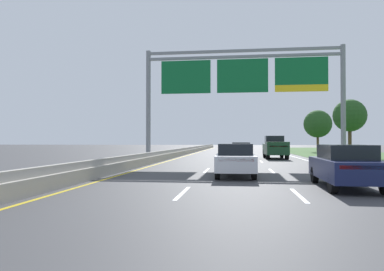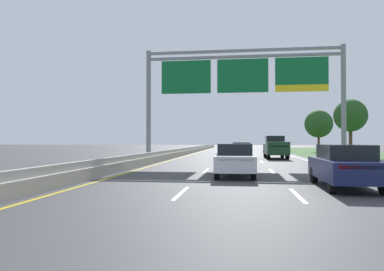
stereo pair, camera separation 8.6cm
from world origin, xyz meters
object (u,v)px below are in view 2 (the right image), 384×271
(overhead_sign_gantry, at_px, (243,81))
(pickup_truck_darkgreen, at_px, (276,147))
(car_grey_centre_lane_sedan, at_px, (241,151))
(roadside_tree_mid, at_px, (350,116))
(car_navy_right_lane_sedan, at_px, (345,166))
(car_white_centre_lane_sedan, at_px, (235,159))
(roadside_tree_far, at_px, (319,124))

(overhead_sign_gantry, distance_m, pickup_truck_darkgreen, 9.98)
(car_grey_centre_lane_sedan, xyz_separation_m, roadside_tree_mid, (11.30, 5.82, 3.51))
(pickup_truck_darkgreen, bearing_deg, car_navy_right_lane_sedan, -179.51)
(overhead_sign_gantry, bearing_deg, car_grey_centre_lane_sedan, 90.78)
(overhead_sign_gantry, bearing_deg, car_white_centre_lane_sedan, -92.76)
(overhead_sign_gantry, relative_size, roadside_tree_mid, 2.49)
(roadside_tree_mid, bearing_deg, car_grey_centre_lane_sedan, -152.76)
(car_white_centre_lane_sedan, distance_m, roadside_tree_mid, 24.74)
(car_white_centre_lane_sedan, bearing_deg, roadside_tree_far, -18.63)
(car_grey_centre_lane_sedan, xyz_separation_m, roadside_tree_far, (11.94, 23.73, 3.50))
(car_navy_right_lane_sedan, xyz_separation_m, roadside_tree_far, (8.33, 43.15, 3.50))
(roadside_tree_far, bearing_deg, car_grey_centre_lane_sedan, -116.70)
(car_grey_centre_lane_sedan, distance_m, roadside_tree_mid, 13.18)
(overhead_sign_gantry, xyz_separation_m, car_white_centre_lane_sedan, (-0.48, -9.96, -5.45))
(pickup_truck_darkgreen, height_order, car_grey_centre_lane_sedan, pickup_truck_darkgreen)
(car_grey_centre_lane_sedan, height_order, roadside_tree_mid, roadside_tree_mid)
(overhead_sign_gantry, distance_m, car_grey_centre_lane_sedan, 7.92)
(car_white_centre_lane_sedan, height_order, car_grey_centre_lane_sedan, same)
(car_navy_right_lane_sedan, distance_m, roadside_tree_far, 44.09)
(overhead_sign_gantry, distance_m, car_navy_right_lane_sedan, 15.14)
(overhead_sign_gantry, xyz_separation_m, car_grey_centre_lane_sedan, (-0.08, 5.74, -5.45))
(car_white_centre_lane_sedan, relative_size, roadside_tree_far, 0.69)
(pickup_truck_darkgreen, bearing_deg, car_grey_centre_lane_sedan, 122.67)
(car_grey_centre_lane_sedan, height_order, roadside_tree_far, roadside_tree_far)
(roadside_tree_mid, xyz_separation_m, roadside_tree_far, (0.64, 17.92, -0.01))
(pickup_truck_darkgreen, xyz_separation_m, roadside_tree_far, (8.64, 21.59, 3.24))
(car_navy_right_lane_sedan, relative_size, roadside_tree_mid, 0.73)
(pickup_truck_darkgreen, distance_m, roadside_tree_mid, 9.39)
(pickup_truck_darkgreen, xyz_separation_m, car_white_centre_lane_sedan, (-3.70, -17.84, -0.26))
(overhead_sign_gantry, relative_size, roadside_tree_far, 2.34)
(pickup_truck_darkgreen, height_order, roadside_tree_far, roadside_tree_far)
(overhead_sign_gantry, height_order, car_grey_centre_lane_sedan, overhead_sign_gantry)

